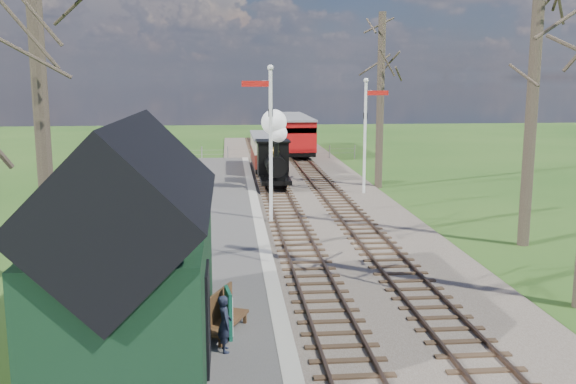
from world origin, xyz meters
The scene contains 18 objects.
distant_hills centered at (1.40, 64.38, -16.21)m, with size 114.40×48.00×22.02m.
ballast_bed centered at (1.30, 22.00, 0.05)m, with size 8.00×60.00×0.10m, color brown.
track_near centered at (0.00, 22.00, 0.10)m, with size 1.60×60.00×0.15m.
track_far centered at (2.60, 22.00, 0.10)m, with size 1.60×60.00×0.15m.
platform centered at (-3.50, 14.00, 0.10)m, with size 5.00×44.00×0.20m, color #474442.
coping_strip centered at (-1.20, 14.00, 0.10)m, with size 0.40×44.00×0.21m, color #B2AD9E.
station_shed centered at (-4.30, 4.00, 2.27)m, with size 3.25×6.30×4.78m.
semaphore_near centered at (-0.77, 16.00, 3.62)m, with size 1.22×0.24×6.22m.
semaphore_far centered at (4.37, 22.00, 3.35)m, with size 1.22×0.24×5.72m.
bare_trees centered at (1.33, 10.10, 5.21)m, with size 15.51×22.39×12.00m.
fence_line centered at (0.30, 36.00, 0.55)m, with size 12.60×0.08×1.00m.
locomotive centered at (-0.01, 23.91, 1.87)m, with size 1.60×3.74×4.00m.
coach centered at (0.00, 29.97, 1.37)m, with size 1.87×6.41×1.97m.
red_carriage_a centered at (2.60, 36.95, 1.58)m, with size 2.20×5.45×2.32m.
red_carriage_b centered at (2.60, 42.45, 1.58)m, with size 2.20×5.45×2.32m.
sign_board centered at (-2.39, 4.52, 0.72)m, with size 0.19×0.71×1.04m.
bench centered at (-2.56, 4.67, 0.63)m, with size 1.06×1.66×0.92m.
person centered at (-2.47, 3.71, 0.80)m, with size 0.43×0.29×1.19m, color #1A1F2F.
Camera 1 is at (-2.33, -8.74, 5.74)m, focal length 40.00 mm.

